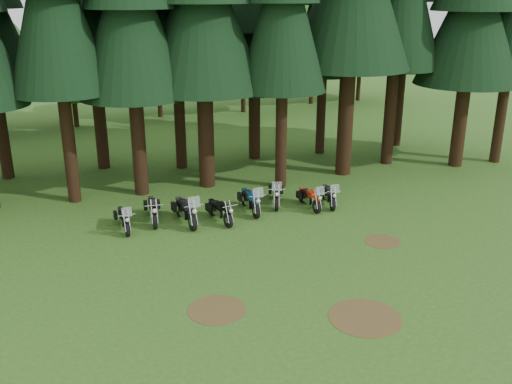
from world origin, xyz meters
TOP-DOWN VIEW (x-y plane):
  - ground at (0.00, 0.00)m, footprint 120.00×120.00m
  - pine_back_4 at (4.04, 13.25)m, footprint 4.94×4.94m
  - decid_3 at (-4.71, 25.13)m, footprint 6.12×5.95m
  - decid_4 at (1.58, 26.32)m, footprint 5.93×5.76m
  - decid_5 at (8.29, 25.71)m, footprint 8.45×8.21m
  - decid_6 at (14.85, 27.01)m, footprint 7.06×6.86m
  - decid_7 at (19.46, 26.83)m, footprint 8.44×8.20m
  - dirt_patch_0 at (-3.00, -2.00)m, footprint 1.80×1.80m
  - dirt_patch_1 at (4.50, 0.50)m, footprint 1.40×1.40m
  - dirt_patch_2 at (1.00, -4.00)m, footprint 2.20×2.20m
  - motorcycle_0 at (-4.67, 5.27)m, footprint 0.39×2.09m
  - motorcycle_1 at (-3.39, 5.75)m, footprint 0.44×2.31m
  - motorcycle_2 at (-2.16, 5.02)m, footprint 0.53×2.50m
  - motorcycle_3 at (-0.77, 4.72)m, footprint 0.47×2.13m
  - motorcycle_4 at (0.81, 5.29)m, footprint 0.45×2.35m
  - motorcycle_5 at (2.23, 5.73)m, footprint 1.10×2.23m
  - motorcycle_6 at (3.45, 4.79)m, footprint 0.39×2.09m
  - motorcycle_7 at (4.43, 4.81)m, footprint 0.76×2.07m

SIDE VIEW (x-z plane):
  - ground at x=0.00m, z-range 0.00..0.00m
  - dirt_patch_0 at x=-3.00m, z-range 0.00..0.01m
  - dirt_patch_1 at x=4.50m, z-range 0.00..0.01m
  - dirt_patch_2 at x=1.00m, z-range 0.00..0.01m
  - motorcycle_7 at x=4.43m, z-range -0.22..1.09m
  - motorcycle_0 at x=-4.67m, z-range -0.22..1.10m
  - motorcycle_6 at x=3.45m, z-range -0.22..1.10m
  - motorcycle_3 at x=-0.77m, z-range 0.01..0.88m
  - motorcycle_1 at x=-3.39m, z-range 0.01..0.95m
  - motorcycle_5 at x=2.23m, z-range -0.24..1.20m
  - motorcycle_4 at x=0.81m, z-range -0.25..1.24m
  - motorcycle_2 at x=-2.16m, z-range -0.26..1.31m
  - decid_4 at x=1.58m, z-range 0.67..8.07m
  - decid_3 at x=-4.71m, z-range 0.69..8.34m
  - decid_6 at x=14.85m, z-range 0.79..9.61m
  - decid_7 at x=19.46m, z-range 0.95..11.50m
  - decid_5 at x=8.29m, z-range 0.95..11.51m
  - pine_back_4 at x=4.04m, z-range 1.36..15.14m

